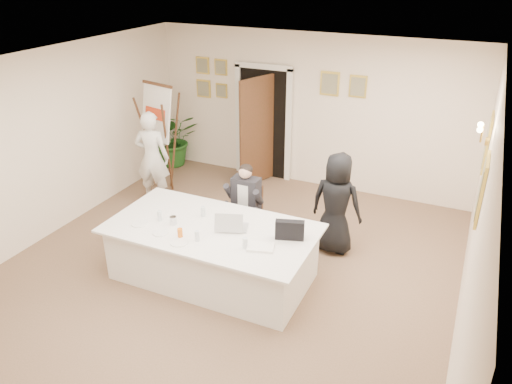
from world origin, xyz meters
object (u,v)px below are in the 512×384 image
(standing_man, at_px, (152,158))
(laptop, at_px, (233,219))
(seated_man, at_px, (245,205))
(steel_jug, at_px, (173,220))
(laptop_bag, at_px, (290,230))
(flip_chart, at_px, (164,143))
(paper_stack, at_px, (261,247))
(oj_glass, at_px, (180,233))
(standing_woman, at_px, (336,204))
(conference_table, at_px, (213,252))
(potted_palm, at_px, (174,139))

(standing_man, relative_size, laptop, 4.37)
(seated_man, relative_size, steel_jug, 11.72)
(seated_man, relative_size, laptop_bag, 3.57)
(flip_chart, bearing_deg, steel_jug, -53.28)
(laptop_bag, distance_m, paper_stack, 0.44)
(flip_chart, height_order, steel_jug, flip_chart)
(laptop_bag, bearing_deg, flip_chart, 130.99)
(laptop_bag, xyz_separation_m, oj_glass, (-1.25, -0.55, -0.06))
(standing_man, relative_size, standing_woman, 1.08)
(conference_table, relative_size, paper_stack, 8.54)
(standing_man, xyz_separation_m, paper_stack, (2.87, -1.81, -0.03))
(potted_palm, bearing_deg, paper_stack, -44.29)
(seated_man, relative_size, flip_chart, 0.66)
(standing_man, distance_m, potted_palm, 1.74)
(laptop_bag, xyz_separation_m, paper_stack, (-0.24, -0.35, -0.11))
(seated_man, bearing_deg, laptop_bag, -26.45)
(seated_man, xyz_separation_m, flip_chart, (-2.17, 1.12, 0.26))
(standing_man, height_order, laptop, standing_man)
(conference_table, bearing_deg, oj_glass, -119.39)
(potted_palm, bearing_deg, standing_man, -68.49)
(flip_chart, relative_size, oj_glass, 15.13)
(conference_table, bearing_deg, steel_jug, -164.65)
(potted_palm, distance_m, laptop, 4.32)
(potted_palm, relative_size, steel_jug, 10.10)
(oj_glass, bearing_deg, paper_stack, 10.96)
(standing_woman, bearing_deg, potted_palm, -22.21)
(steel_jug, bearing_deg, flip_chart, 126.72)
(standing_woman, distance_m, potted_palm, 4.40)
(standing_woman, height_order, oj_glass, standing_woman)
(conference_table, xyz_separation_m, standing_man, (-2.08, 1.61, 0.43))
(seated_man, xyz_separation_m, standing_woman, (1.28, 0.37, 0.12))
(standing_woman, relative_size, laptop, 4.05)
(potted_palm, xyz_separation_m, laptop, (2.98, -3.11, 0.36))
(potted_palm, xyz_separation_m, laptop_bag, (3.74, -3.06, 0.35))
(flip_chart, bearing_deg, standing_man, -78.95)
(conference_table, bearing_deg, standing_man, 142.13)
(potted_palm, relative_size, laptop, 2.95)
(conference_table, relative_size, potted_palm, 2.46)
(laptop, relative_size, paper_stack, 1.18)
(potted_palm, relative_size, oj_glass, 8.55)
(laptop_bag, relative_size, paper_stack, 1.13)
(seated_man, height_order, laptop_bag, seated_man)
(conference_table, relative_size, standing_woman, 1.79)
(conference_table, relative_size, seated_man, 2.12)
(steel_jug, bearing_deg, laptop, 17.26)
(seated_man, bearing_deg, standing_woman, 29.05)
(flip_chart, height_order, paper_stack, flip_chart)
(steel_jug, bearing_deg, seated_man, 66.27)
(potted_palm, height_order, steel_jug, potted_palm)
(laptop_bag, distance_m, oj_glass, 1.37)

